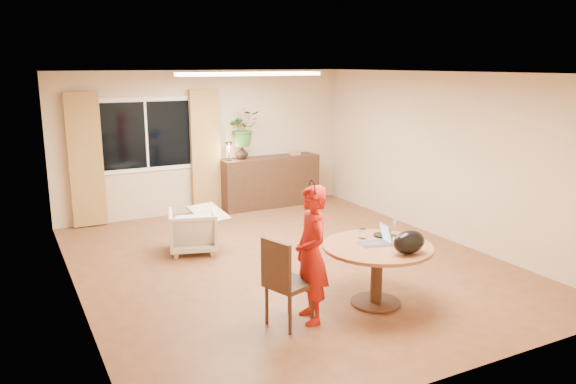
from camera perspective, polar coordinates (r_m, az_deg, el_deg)
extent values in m
plane|color=brown|center=(7.89, -0.06, -7.22)|extent=(6.50, 6.50, 0.00)
plane|color=white|center=(7.41, -0.06, 12.02)|extent=(6.50, 6.50, 0.00)
plane|color=tan|center=(10.49, -8.29, 5.04)|extent=(5.50, 0.00, 5.50)
plane|color=tan|center=(6.76, -21.24, -0.07)|extent=(0.00, 6.50, 6.50)
plane|color=tan|center=(9.12, 15.50, 3.52)|extent=(0.00, 6.50, 6.50)
cube|color=white|center=(10.15, -14.19, 5.66)|extent=(1.70, 0.02, 1.30)
cube|color=black|center=(10.14, -14.18, 5.65)|extent=(1.55, 0.01, 1.15)
cube|color=white|center=(10.14, -14.17, 5.65)|extent=(0.04, 0.01, 1.15)
cube|color=olive|center=(9.94, -19.86, 3.06)|extent=(0.55, 0.08, 2.25)
cube|color=olive|center=(10.41, -8.35, 4.11)|extent=(0.55, 0.08, 2.25)
cube|color=white|center=(8.49, -3.87, 11.88)|extent=(2.20, 0.35, 0.05)
cylinder|color=brown|center=(6.46, 9.09, -5.51)|extent=(1.25, 1.25, 0.04)
cylinder|color=#321E10|center=(6.58, 8.98, -8.45)|extent=(0.13, 0.13, 0.67)
cylinder|color=#321E10|center=(6.70, 8.88, -11.01)|extent=(0.58, 0.58, 0.03)
imported|color=red|center=(5.98, 2.40, -6.36)|extent=(0.59, 0.44, 1.49)
imported|color=beige|center=(8.38, -9.63, -3.91)|extent=(0.84, 0.85, 0.63)
cube|color=#321E10|center=(10.86, -1.85, 1.06)|extent=(1.94, 0.47, 0.97)
imported|color=black|center=(10.51, -4.74, 4.00)|extent=(0.25, 0.25, 0.25)
imported|color=#386C28|center=(10.47, -4.58, 6.48)|extent=(0.60, 0.52, 0.66)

